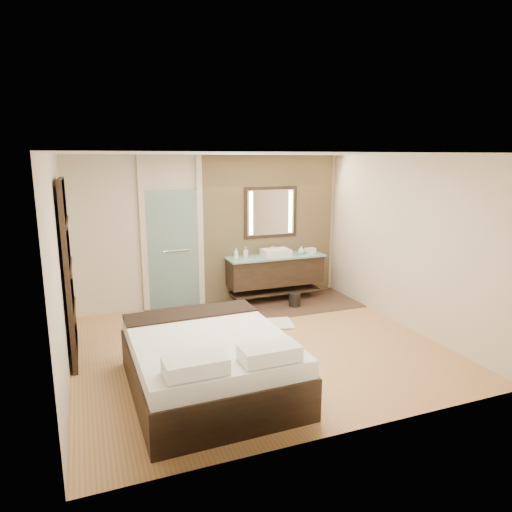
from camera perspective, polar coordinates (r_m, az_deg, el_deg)
name	(u,v)px	position (r m, az deg, el deg)	size (l,w,h in m)	color
floor	(258,347)	(6.65, 0.21, -11.30)	(5.00, 5.00, 0.00)	#AB8148
tile_strip	(256,308)	(8.25, 0.06, -6.51)	(3.80, 1.30, 0.01)	#3C2C21
stone_wall	(270,228)	(8.66, 1.70, 3.55)	(2.60, 0.08, 2.70)	tan
vanity	(275,271)	(8.55, 2.42, -1.83)	(1.85, 0.55, 0.88)	black
mirror_unit	(271,212)	(8.57, 1.85, 5.48)	(1.06, 0.04, 0.96)	black
frosted_door	(173,245)	(8.16, -10.36, 1.35)	(1.10, 0.12, 2.70)	#AFDDD7
shoji_partition	(69,270)	(6.45, -22.38, -1.66)	(0.06, 1.20, 2.40)	black
bed	(209,362)	(5.42, -5.85, -13.08)	(1.77, 2.19, 0.83)	black
bath_mat	(270,324)	(7.47, 1.76, -8.46)	(0.72, 0.50, 0.02)	white
waste_bin	(295,300)	(8.33, 4.84, -5.45)	(0.21, 0.21, 0.26)	black
tissue_box	(312,250)	(8.77, 7.00, 0.69)	(0.12, 0.12, 0.10)	silver
soap_bottle_a	(236,254)	(8.17, -2.50, 0.30)	(0.08, 0.08, 0.21)	white
soap_bottle_b	(246,252)	(8.34, -1.29, 0.48)	(0.08, 0.09, 0.19)	#B2B2B2
soap_bottle_c	(301,250)	(8.66, 5.68, 0.75)	(0.12, 0.12, 0.15)	#AEDAD5
cup	(307,250)	(8.82, 6.38, 0.73)	(0.11, 0.11, 0.09)	silver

